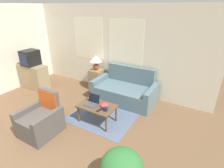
{
  "coord_description": "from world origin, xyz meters",
  "views": [
    {
      "loc": [
        2.78,
        -0.76,
        2.53
      ],
      "look_at": [
        0.8,
        2.67,
        0.75
      ],
      "focal_mm": 28.0,
      "sensor_mm": 36.0,
      "label": 1
    }
  ],
  "objects_px": {
    "television": "(30,58)",
    "cup_navy": "(105,109)",
    "potted_plant": "(122,168)",
    "table_lamp": "(96,60)",
    "snack_bowl": "(104,105)",
    "coffee_table": "(97,108)",
    "armchair": "(42,121)",
    "couch": "(125,91)",
    "laptop": "(92,102)",
    "tv_remote": "(99,110)"
  },
  "relations": [
    {
      "from": "television",
      "to": "cup_navy",
      "type": "distance_m",
      "value": 3.24
    },
    {
      "from": "cup_navy",
      "to": "potted_plant",
      "type": "bearing_deg",
      "value": -49.25
    },
    {
      "from": "table_lamp",
      "to": "snack_bowl",
      "type": "distance_m",
      "value": 1.92
    },
    {
      "from": "coffee_table",
      "to": "cup_navy",
      "type": "distance_m",
      "value": 0.31
    },
    {
      "from": "table_lamp",
      "to": "coffee_table",
      "type": "relative_size",
      "value": 0.55
    },
    {
      "from": "television",
      "to": "potted_plant",
      "type": "xyz_separation_m",
      "value": [
        4.11,
        -1.72,
        -0.62
      ]
    },
    {
      "from": "coffee_table",
      "to": "armchair",
      "type": "bearing_deg",
      "value": -132.24
    },
    {
      "from": "snack_bowl",
      "to": "armchair",
      "type": "bearing_deg",
      "value": -135.73
    },
    {
      "from": "couch",
      "to": "television",
      "type": "bearing_deg",
      "value": -164.98
    },
    {
      "from": "television",
      "to": "potted_plant",
      "type": "distance_m",
      "value": 4.5
    },
    {
      "from": "armchair",
      "to": "laptop",
      "type": "relative_size",
      "value": 3.09
    },
    {
      "from": "television",
      "to": "table_lamp",
      "type": "bearing_deg",
      "value": 27.92
    },
    {
      "from": "table_lamp",
      "to": "potted_plant",
      "type": "bearing_deg",
      "value": -49.52
    },
    {
      "from": "couch",
      "to": "table_lamp",
      "type": "xyz_separation_m",
      "value": [
        -1.12,
        0.18,
        0.71
      ]
    },
    {
      "from": "laptop",
      "to": "table_lamp",
      "type": "bearing_deg",
      "value": 121.45
    },
    {
      "from": "couch",
      "to": "coffee_table",
      "type": "relative_size",
      "value": 2.02
    },
    {
      "from": "armchair",
      "to": "table_lamp",
      "type": "xyz_separation_m",
      "value": [
        -0.21,
        2.37,
        0.7
      ]
    },
    {
      "from": "armchair",
      "to": "potted_plant",
      "type": "distance_m",
      "value": 2.11
    },
    {
      "from": "laptop",
      "to": "couch",
      "type": "bearing_deg",
      "value": 80.16
    },
    {
      "from": "snack_bowl",
      "to": "potted_plant",
      "type": "xyz_separation_m",
      "value": [
        1.09,
        -1.27,
        -0.05
      ]
    },
    {
      "from": "television",
      "to": "cup_navy",
      "type": "bearing_deg",
      "value": -10.55
    },
    {
      "from": "couch",
      "to": "potted_plant",
      "type": "height_order",
      "value": "couch"
    },
    {
      "from": "coffee_table",
      "to": "potted_plant",
      "type": "height_order",
      "value": "potted_plant"
    },
    {
      "from": "armchair",
      "to": "snack_bowl",
      "type": "height_order",
      "value": "armchair"
    },
    {
      "from": "armchair",
      "to": "table_lamp",
      "type": "bearing_deg",
      "value": 95.07
    },
    {
      "from": "cup_navy",
      "to": "tv_remote",
      "type": "bearing_deg",
      "value": -153.33
    },
    {
      "from": "table_lamp",
      "to": "cup_navy",
      "type": "distance_m",
      "value": 2.09
    },
    {
      "from": "couch",
      "to": "tv_remote",
      "type": "xyz_separation_m",
      "value": [
        0.07,
        -1.44,
        0.17
      ]
    },
    {
      "from": "coffee_table",
      "to": "laptop",
      "type": "xyz_separation_m",
      "value": [
        -0.13,
        -0.01,
        0.1
      ]
    },
    {
      "from": "television",
      "to": "laptop",
      "type": "bearing_deg",
      "value": -10.5
    },
    {
      "from": "armchair",
      "to": "table_lamp",
      "type": "distance_m",
      "value": 2.48
    },
    {
      "from": "laptop",
      "to": "coffee_table",
      "type": "bearing_deg",
      "value": 2.23
    },
    {
      "from": "potted_plant",
      "to": "coffee_table",
      "type": "bearing_deg",
      "value": 135.96
    },
    {
      "from": "couch",
      "to": "cup_navy",
      "type": "bearing_deg",
      "value": -82.14
    },
    {
      "from": "coffee_table",
      "to": "laptop",
      "type": "height_order",
      "value": "laptop"
    },
    {
      "from": "coffee_table",
      "to": "snack_bowl",
      "type": "height_order",
      "value": "snack_bowl"
    },
    {
      "from": "television",
      "to": "couch",
      "type": "bearing_deg",
      "value": 15.02
    },
    {
      "from": "laptop",
      "to": "cup_navy",
      "type": "bearing_deg",
      "value": -10.85
    },
    {
      "from": "cup_navy",
      "to": "potted_plant",
      "type": "xyz_separation_m",
      "value": [
        0.98,
        -1.13,
        -0.06
      ]
    },
    {
      "from": "table_lamp",
      "to": "laptop",
      "type": "relative_size",
      "value": 1.62
    },
    {
      "from": "couch",
      "to": "cup_navy",
      "type": "height_order",
      "value": "couch"
    },
    {
      "from": "cup_navy",
      "to": "snack_bowl",
      "type": "relative_size",
      "value": 0.48
    },
    {
      "from": "television",
      "to": "table_lamp",
      "type": "xyz_separation_m",
      "value": [
        1.82,
        0.97,
        -0.06
      ]
    },
    {
      "from": "television",
      "to": "tv_remote",
      "type": "relative_size",
      "value": 3.1
    },
    {
      "from": "snack_bowl",
      "to": "tv_remote",
      "type": "relative_size",
      "value": 1.26
    },
    {
      "from": "couch",
      "to": "potted_plant",
      "type": "distance_m",
      "value": 2.77
    },
    {
      "from": "table_lamp",
      "to": "cup_navy",
      "type": "bearing_deg",
      "value": -49.72
    },
    {
      "from": "snack_bowl",
      "to": "potted_plant",
      "type": "bearing_deg",
      "value": -49.34
    },
    {
      "from": "cup_navy",
      "to": "tv_remote",
      "type": "distance_m",
      "value": 0.14
    },
    {
      "from": "table_lamp",
      "to": "tv_remote",
      "type": "distance_m",
      "value": 2.07
    }
  ]
}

